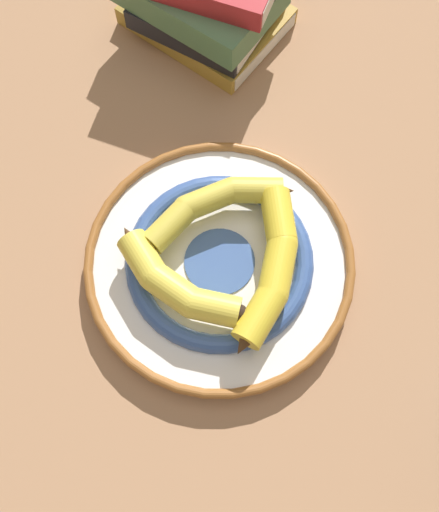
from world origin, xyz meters
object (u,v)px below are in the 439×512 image
(banana_a, at_px, (173,283))
(banana_b, at_px, (272,271))
(banana_c, at_px, (214,203))
(decorative_bowl, at_px, (220,263))

(banana_a, height_order, banana_b, same)
(banana_b, bearing_deg, banana_c, 49.78)
(decorative_bowl, xyz_separation_m, banana_a, (-0.03, 0.06, 0.04))
(decorative_bowl, xyz_separation_m, banana_b, (-0.03, -0.06, 0.04))
(banana_b, relative_size, banana_c, 1.09)
(decorative_bowl, distance_m, banana_b, 0.07)
(banana_a, relative_size, banana_b, 0.71)
(decorative_bowl, distance_m, banana_c, 0.07)
(banana_a, bearing_deg, banana_b, 43.09)
(decorative_bowl, relative_size, banana_c, 1.74)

